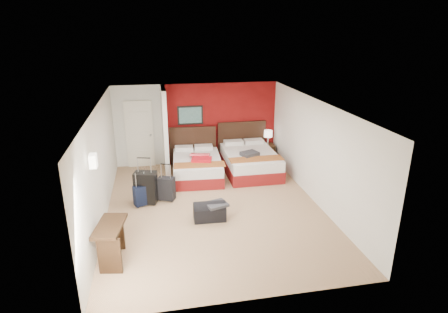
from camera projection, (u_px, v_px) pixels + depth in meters
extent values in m
plane|color=tan|center=(214.00, 208.00, 8.91)|extent=(6.50, 6.50, 0.00)
cube|color=silver|center=(197.00, 124.00, 11.51)|extent=(5.00, 0.04, 2.50)
cube|color=silver|center=(100.00, 166.00, 8.05)|extent=(0.04, 6.50, 2.50)
cube|color=black|center=(190.00, 115.00, 11.32)|extent=(0.78, 0.03, 0.58)
cube|color=white|center=(93.00, 161.00, 6.47)|extent=(0.12, 0.20, 0.24)
cube|color=maroon|center=(221.00, 123.00, 11.62)|extent=(3.50, 0.04, 2.50)
cube|color=silver|center=(165.00, 131.00, 10.74)|extent=(0.12, 1.20, 2.50)
cube|color=silver|center=(140.00, 134.00, 11.22)|extent=(0.82, 0.06, 2.05)
cube|color=white|center=(197.00, 168.00, 10.62)|extent=(1.48, 2.02, 0.58)
cube|color=silver|center=(250.00, 162.00, 10.97)|extent=(1.48, 2.11, 0.63)
cube|color=red|center=(201.00, 157.00, 10.44)|extent=(0.71, 0.86, 0.09)
cube|color=#38393E|center=(250.00, 154.00, 10.55)|extent=(0.56, 0.51, 0.11)
cube|color=#322010|center=(267.00, 153.00, 11.84)|extent=(0.42, 0.42, 0.57)
cylinder|color=silver|center=(268.00, 138.00, 11.66)|extent=(0.32, 0.32, 0.46)
cube|color=black|center=(146.00, 189.00, 9.01)|extent=(0.59, 0.45, 0.78)
cube|color=black|center=(167.00, 190.00, 9.20)|extent=(0.45, 0.38, 0.58)
cube|color=black|center=(141.00, 196.00, 8.94)|extent=(0.41, 0.34, 0.49)
cube|color=black|center=(210.00, 212.00, 8.30)|extent=(0.73, 0.41, 0.36)
cube|color=#343438|center=(217.00, 204.00, 8.21)|extent=(0.55, 0.50, 0.06)
cube|color=black|center=(112.00, 243.00, 6.78)|extent=(0.60, 0.97, 0.75)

